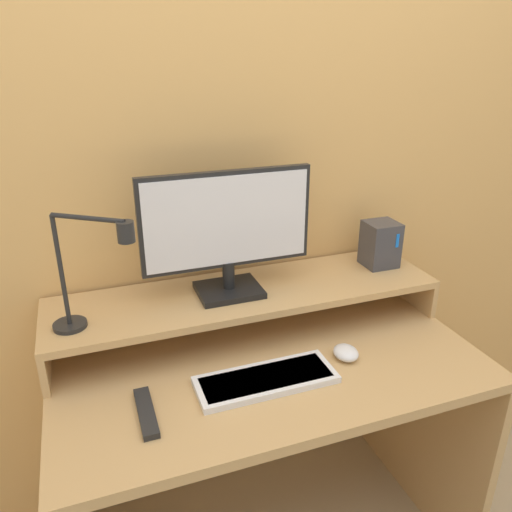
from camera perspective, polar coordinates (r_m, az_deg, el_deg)
wall_back at (r=1.57m, az=-3.48°, el=11.96°), size 6.00×0.05×2.50m
desk at (r=1.57m, az=1.24°, el=-17.93°), size 1.18×0.66×0.73m
monitor_shelf at (r=1.53m, az=-1.06°, el=-4.55°), size 1.18×0.31×0.13m
monitor at (r=1.43m, az=-3.29°, el=3.07°), size 0.50×0.15×0.37m
desk_lamp at (r=1.30m, az=-18.63°, el=-1.98°), size 0.22×0.18×0.32m
router_dock at (r=1.71m, az=14.01°, el=1.34°), size 0.11×0.10×0.15m
keyboard at (r=1.34m, az=1.16°, el=-13.91°), size 0.37×0.14×0.02m
mouse at (r=1.45m, az=10.23°, el=-10.82°), size 0.07×0.08×0.04m
remote_control at (r=1.27m, az=-12.44°, el=-17.06°), size 0.04×0.18×0.02m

